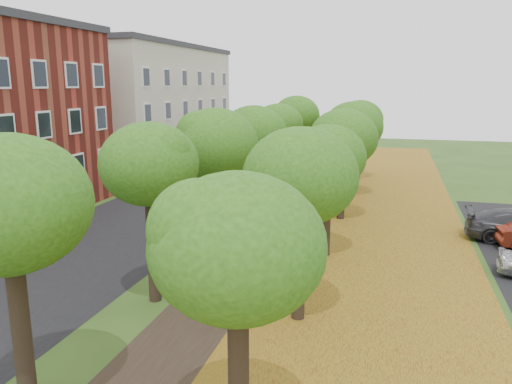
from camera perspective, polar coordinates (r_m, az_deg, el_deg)
The scene contains 7 objects.
street_asphalt at distance 27.14m, azimuth -12.86°, elevation -3.06°, with size 8.00×70.00×0.01m, color black.
footpath at distance 24.55m, azimuth 2.79°, elevation -4.38°, with size 3.20×70.00×0.01m, color black.
leaf_verge at distance 24.01m, azimuth 14.56°, elevation -5.16°, with size 7.50×70.00×0.01m, color olive.
tree_row_west at distance 24.26m, azimuth -2.20°, elevation 5.85°, with size 3.43×33.43×5.82m.
tree_row_east at distance 23.26m, azimuth 9.19°, elevation 5.42°, with size 3.43×33.43×5.82m.
building_cream at distance 46.60m, azimuth -13.03°, elevation 9.70°, with size 10.30×20.30×10.40m.
bench at distance 16.25m, azimuth -3.36°, elevation -11.57°, with size 1.26×1.94×0.89m.
Camera 1 is at (5.15, -7.96, 7.02)m, focal length 35.00 mm.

